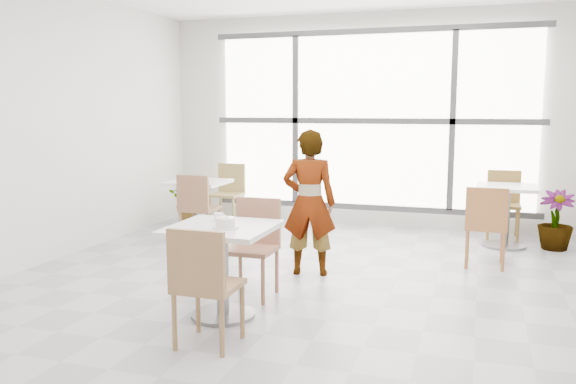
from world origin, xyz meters
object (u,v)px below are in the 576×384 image
(main_table, at_px, (222,254))
(bg_chair_right_far, at_px, (503,199))
(chair_far, at_px, (254,240))
(bg_table_left, at_px, (199,201))
(coffee_cup, at_px, (219,217))
(bg_chair_right_near, at_px, (486,221))
(oatmeal_bowl, at_px, (225,222))
(plant_left, at_px, (193,202))
(plant_right, at_px, (556,220))
(person, at_px, (309,203))
(bg_table_right, at_px, (506,207))
(chair_near, at_px, (203,280))
(bg_chair_left_far, at_px, (229,189))
(bg_chair_left_near, at_px, (197,204))

(main_table, distance_m, bg_chair_right_far, 4.49)
(chair_far, height_order, bg_table_left, chair_far)
(coffee_cup, height_order, bg_chair_right_near, bg_chair_right_near)
(oatmeal_bowl, xyz_separation_m, plant_left, (-2.02, 3.37, -0.45))
(coffee_cup, bearing_deg, main_table, -59.28)
(plant_right, bearing_deg, person, -142.34)
(coffee_cup, distance_m, bg_table_left, 2.81)
(bg_table_left, height_order, bg_table_right, same)
(chair_near, xyz_separation_m, bg_chair_right_near, (1.87, 2.85, 0.00))
(main_table, relative_size, plant_left, 1.15)
(bg_chair_right_near, relative_size, plant_right, 1.22)
(oatmeal_bowl, bearing_deg, bg_table_right, 57.16)
(bg_table_left, bearing_deg, bg_table_right, 10.93)
(bg_chair_left_far, relative_size, plant_right, 1.22)
(bg_table_right, bearing_deg, person, -135.51)
(bg_chair_right_near, bearing_deg, person, 25.12)
(bg_table_left, xyz_separation_m, bg_chair_right_far, (3.75, 1.30, 0.01))
(bg_chair_left_far, bearing_deg, bg_chair_right_near, -22.05)
(chair_far, distance_m, bg_table_right, 3.49)
(person, xyz_separation_m, plant_right, (2.50, 1.93, -0.38))
(chair_far, xyz_separation_m, bg_table_right, (2.22, 2.69, -0.01))
(bg_chair_right_far, bearing_deg, main_table, -119.91)
(main_table, height_order, plant_left, main_table)
(chair_near, height_order, chair_far, same)
(main_table, bearing_deg, bg_chair_right_near, 47.67)
(person, relative_size, plant_left, 2.12)
(main_table, height_order, oatmeal_bowl, oatmeal_bowl)
(oatmeal_bowl, xyz_separation_m, bg_chair_left_near, (-1.45, 2.36, -0.29))
(chair_near, xyz_separation_m, chair_far, (-0.12, 1.27, 0.00))
(bg_chair_left_near, height_order, bg_chair_right_near, same)
(bg_table_right, relative_size, bg_chair_left_far, 0.86)
(bg_chair_left_far, distance_m, bg_chair_right_near, 3.85)
(coffee_cup, bearing_deg, person, 71.29)
(chair_near, height_order, bg_table_right, chair_near)
(person, bearing_deg, bg_table_left, -43.81)
(main_table, xyz_separation_m, bg_chair_left_far, (-1.56, 3.66, -0.02))
(chair_near, xyz_separation_m, person, (0.17, 2.05, 0.24))
(bg_chair_left_near, bearing_deg, bg_table_right, -164.27)
(coffee_cup, bearing_deg, plant_right, 47.36)
(bg_chair_left_near, height_order, plant_left, bg_chair_left_near)
(chair_near, distance_m, bg_chair_left_near, 3.30)
(plant_right, bearing_deg, main_table, -130.07)
(bg_table_left, bearing_deg, bg_chair_right_far, 19.13)
(bg_chair_left_near, height_order, bg_chair_left_far, same)
(person, relative_size, bg_chair_right_near, 1.69)
(bg_chair_left_near, xyz_separation_m, bg_chair_left_far, (-0.17, 1.37, 0.00))
(person, distance_m, bg_chair_right_far, 3.14)
(bg_table_left, distance_m, bg_chair_left_near, 0.32)
(person, bearing_deg, plant_left, -50.69)
(bg_chair_right_far, bearing_deg, bg_chair_right_near, -97.50)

